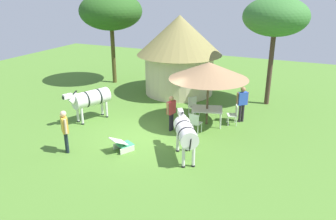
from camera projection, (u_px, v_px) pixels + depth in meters
ground_plane at (145, 137)px, 13.81m from camera, size 36.00×36.00×0.00m
thatched_hut at (179, 51)px, 18.68m from camera, size 4.79×4.79×4.39m
shade_umbrella at (209, 71)px, 14.21m from camera, size 3.44×3.44×2.83m
patio_dining_table at (207, 110)px, 14.84m from camera, size 1.56×1.32×0.74m
patio_chair_west_end at (234, 114)px, 14.85m from camera, size 0.55×0.57×0.90m
patio_chair_east_end at (193, 105)px, 15.91m from camera, size 0.60×0.61×0.90m
patio_chair_near_hut at (195, 122)px, 13.92m from camera, size 0.49×0.47×0.90m
guest_beside_umbrella at (242, 101)px, 15.00m from camera, size 0.47×0.45×1.66m
guest_behind_table at (171, 110)px, 14.09m from camera, size 0.28×0.55×1.55m
standing_watcher at (65, 128)px, 12.19m from camera, size 0.47×0.45×1.65m
striped_lounge_chair at (122, 144)px, 12.57m from camera, size 0.86×0.97×0.58m
zebra_nearest_camera at (90, 99)px, 15.18m from camera, size 1.30×2.23×1.57m
zebra_by_umbrella at (185, 132)px, 11.75m from camera, size 1.42×1.96×1.57m
acacia_tree_left_background at (111, 11)px, 20.04m from camera, size 3.78×3.78×5.56m
acacia_tree_behind_hut at (276, 17)px, 16.11m from camera, size 3.18×3.18×5.42m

